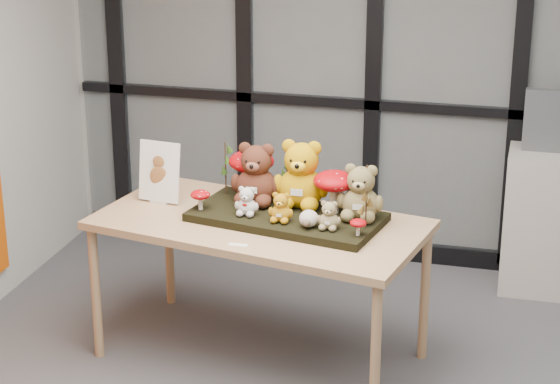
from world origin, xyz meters
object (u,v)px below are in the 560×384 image
(plush_cream_hedgehog, at_px, (309,218))
(diorama_tray, at_px, (287,217))
(bear_brown_medium, at_px, (256,170))
(bear_white_bow, at_px, (247,199))
(mushroom_back_left, at_px, (252,171))
(display_table, at_px, (260,233))
(bear_pooh_yellow, at_px, (302,170))
(bear_tan_back, at_px, (361,189))
(bear_small_yellow, at_px, (281,205))
(mushroom_front_right, at_px, (358,226))
(bear_beige_small, at_px, (329,213))
(mushroom_back_right, at_px, (334,190))
(sign_holder, at_px, (159,174))
(cabinet, at_px, (560,223))
(mushroom_front_left, at_px, (200,199))

(plush_cream_hedgehog, bearing_deg, diorama_tray, 145.11)
(bear_brown_medium, distance_m, bear_white_bow, 0.22)
(plush_cream_hedgehog, height_order, mushroom_back_left, mushroom_back_left)
(display_table, distance_m, mushroom_back_left, 0.38)
(bear_pooh_yellow, xyz_separation_m, plush_cream_hedgehog, (0.11, -0.29, -0.15))
(bear_tan_back, bearing_deg, bear_brown_medium, -178.02)
(display_table, height_order, diorama_tray, diorama_tray)
(bear_brown_medium, height_order, bear_white_bow, bear_brown_medium)
(bear_tan_back, bearing_deg, plush_cream_hedgehog, -129.00)
(bear_pooh_yellow, relative_size, bear_tan_back, 1.26)
(display_table, xyz_separation_m, bear_brown_medium, (-0.06, 0.16, 0.29))
(plush_cream_hedgehog, distance_m, mushroom_back_left, 0.57)
(display_table, height_order, plush_cream_hedgehog, plush_cream_hedgehog)
(plush_cream_hedgehog, bearing_deg, bear_small_yellow, 176.09)
(mushroom_back_left, bearing_deg, mushroom_front_right, -32.96)
(bear_beige_small, distance_m, mushroom_front_right, 0.17)
(bear_pooh_yellow, bearing_deg, diorama_tray, -98.53)
(mushroom_back_right, distance_m, sign_holder, 0.97)
(diorama_tray, distance_m, cabinet, 1.91)
(mushroom_back_left, bearing_deg, mushroom_back_right, -17.01)
(plush_cream_hedgehog, relative_size, mushroom_front_left, 0.84)
(bear_beige_small, distance_m, plush_cream_hedgehog, 0.11)
(bear_pooh_yellow, bearing_deg, mushroom_back_left, 173.27)
(bear_brown_medium, bearing_deg, bear_small_yellow, -39.70)
(mushroom_front_right, bearing_deg, plush_cream_hedgehog, 169.40)
(display_table, bearing_deg, mushroom_front_left, -165.32)
(bear_pooh_yellow, relative_size, mushroom_front_right, 4.34)
(bear_white_bow, xyz_separation_m, mushroom_front_left, (-0.26, 0.01, -0.03))
(cabinet, bearing_deg, plush_cream_hedgehog, -131.61)
(display_table, distance_m, plush_cream_hedgehog, 0.35)
(mushroom_back_left, bearing_deg, bear_pooh_yellow, -17.74)
(diorama_tray, xyz_separation_m, bear_pooh_yellow, (0.05, 0.13, 0.22))
(bear_beige_small, bearing_deg, bear_white_bow, -179.69)
(mushroom_front_left, bearing_deg, cabinet, 35.20)
(bear_small_yellow, xyz_separation_m, cabinet, (1.40, 1.36, -0.47))
(bear_brown_medium, bearing_deg, mushroom_front_right, -17.40)
(bear_tan_back, height_order, sign_holder, bear_tan_back)
(display_table, relative_size, bear_small_yellow, 10.75)
(display_table, xyz_separation_m, bear_white_bow, (-0.06, -0.03, 0.19))
(mushroom_back_right, height_order, mushroom_front_right, mushroom_back_right)
(bear_pooh_yellow, relative_size, bear_brown_medium, 1.10)
(bear_pooh_yellow, distance_m, mushroom_front_left, 0.55)
(bear_pooh_yellow, height_order, plush_cream_hedgehog, bear_pooh_yellow)
(diorama_tray, height_order, bear_small_yellow, bear_small_yellow)
(mushroom_back_right, bearing_deg, bear_small_yellow, -140.54)
(display_table, bearing_deg, bear_beige_small, -5.72)
(plush_cream_hedgehog, xyz_separation_m, mushroom_front_right, (0.26, -0.05, -0.00))
(mushroom_back_right, bearing_deg, mushroom_front_right, -57.81)
(bear_small_yellow, relative_size, mushroom_front_left, 1.47)
(plush_cream_hedgehog, height_order, mushroom_front_right, plush_cream_hedgehog)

